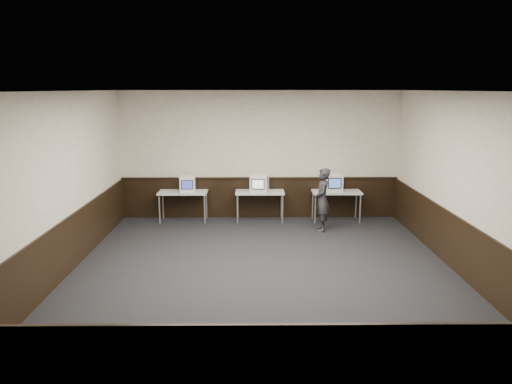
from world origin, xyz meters
TOP-DOWN VIEW (x-y plane):
  - floor at (0.00, 0.00)m, footprint 8.00×8.00m
  - ceiling at (0.00, 0.00)m, footprint 8.00×8.00m
  - back_wall at (0.00, 4.00)m, footprint 7.00×0.00m
  - front_wall at (0.00, -4.00)m, footprint 7.00×0.00m
  - left_wall at (-3.50, 0.00)m, footprint 0.00×8.00m
  - right_wall at (3.50, 0.00)m, footprint 0.00×8.00m
  - wainscot_back at (0.00, 3.98)m, footprint 6.98×0.04m
  - wainscot_front at (0.00, -3.98)m, footprint 6.98×0.04m
  - wainscot_left at (-3.48, 0.00)m, footprint 0.04×7.98m
  - wainscot_right at (3.48, 0.00)m, footprint 0.04×7.98m
  - wainscot_rail at (0.00, 3.96)m, footprint 6.98×0.06m
  - desk_left at (-1.90, 3.60)m, footprint 1.20×0.60m
  - desk_center at (0.00, 3.60)m, footprint 1.20×0.60m
  - desk_right at (1.90, 3.60)m, footprint 1.20×0.60m
  - emac_left at (-1.78, 3.59)m, footprint 0.41×0.43m
  - emac_center at (-0.01, 3.55)m, footprint 0.49×0.51m
  - emac_right at (1.80, 3.61)m, footprint 0.46×0.49m
  - person at (1.42, 2.70)m, footprint 0.40×0.56m

SIDE VIEW (x-z plane):
  - floor at x=0.00m, z-range 0.00..0.00m
  - wainscot_back at x=0.00m, z-range 0.00..1.00m
  - wainscot_front at x=0.00m, z-range 0.00..1.00m
  - wainscot_left at x=-3.48m, z-range 0.00..1.00m
  - wainscot_right at x=3.48m, z-range 0.00..1.00m
  - desk_left at x=-1.90m, z-range 0.30..1.05m
  - desk_center at x=0.00m, z-range 0.30..1.05m
  - desk_right at x=1.90m, z-range 0.30..1.05m
  - person at x=1.42m, z-range 0.00..1.46m
  - emac_left at x=-1.78m, z-range 0.75..1.13m
  - emac_center at x=-0.01m, z-range 0.75..1.17m
  - emac_right at x=1.80m, z-range 0.75..1.19m
  - wainscot_rail at x=0.00m, z-range 1.00..1.04m
  - back_wall at x=0.00m, z-range -1.90..5.10m
  - front_wall at x=0.00m, z-range -1.90..5.10m
  - left_wall at x=-3.50m, z-range -2.40..5.60m
  - right_wall at x=3.50m, z-range -2.40..5.60m
  - ceiling at x=0.00m, z-range 3.20..3.20m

